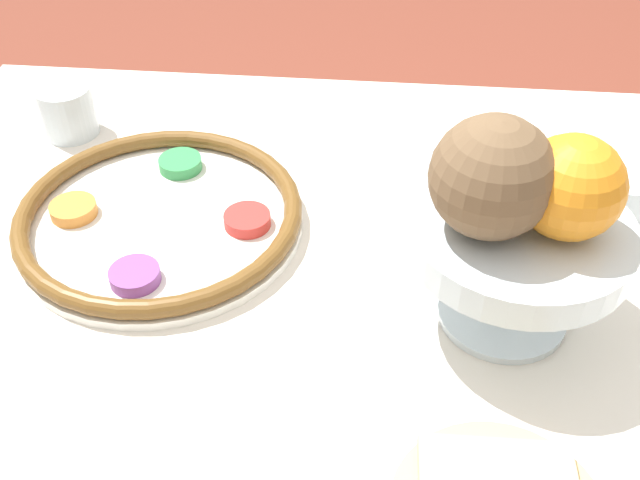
{
  "coord_description": "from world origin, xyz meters",
  "views": [
    {
      "loc": [
        -0.03,
        -0.52,
        1.27
      ],
      "look_at": [
        -0.08,
        0.05,
        0.77
      ],
      "focal_mm": 42.0,
      "sensor_mm": 36.0,
      "label": 1
    }
  ],
  "objects_px": {
    "orange_fruit": "(571,187)",
    "coconut": "(492,177)",
    "seder_plate": "(160,216)",
    "cup_mid": "(619,200)",
    "cup_far": "(455,182)",
    "cup_near": "(67,111)",
    "fruit_stand": "(517,246)"
  },
  "relations": [
    {
      "from": "fruit_stand",
      "to": "cup_near",
      "type": "distance_m",
      "value": 0.6
    },
    {
      "from": "seder_plate",
      "to": "coconut",
      "type": "distance_m",
      "value": 0.38
    },
    {
      "from": "fruit_stand",
      "to": "orange_fruit",
      "type": "bearing_deg",
      "value": -8.31
    },
    {
      "from": "cup_far",
      "to": "coconut",
      "type": "bearing_deg",
      "value": -87.95
    },
    {
      "from": "cup_mid",
      "to": "cup_far",
      "type": "relative_size",
      "value": 1.0
    },
    {
      "from": "cup_near",
      "to": "coconut",
      "type": "bearing_deg",
      "value": -30.32
    },
    {
      "from": "fruit_stand",
      "to": "cup_near",
      "type": "height_order",
      "value": "fruit_stand"
    },
    {
      "from": "fruit_stand",
      "to": "seder_plate",
      "type": "bearing_deg",
      "value": 163.98
    },
    {
      "from": "seder_plate",
      "to": "cup_near",
      "type": "relative_size",
      "value": 4.47
    },
    {
      "from": "orange_fruit",
      "to": "coconut",
      "type": "height_order",
      "value": "coconut"
    },
    {
      "from": "seder_plate",
      "to": "fruit_stand",
      "type": "xyz_separation_m",
      "value": [
        0.36,
        -0.1,
        0.08
      ]
    },
    {
      "from": "coconut",
      "to": "cup_mid",
      "type": "distance_m",
      "value": 0.27
    },
    {
      "from": "cup_mid",
      "to": "cup_far",
      "type": "height_order",
      "value": "same"
    },
    {
      "from": "orange_fruit",
      "to": "cup_mid",
      "type": "xyz_separation_m",
      "value": [
        0.11,
        0.16,
        -0.13
      ]
    },
    {
      "from": "seder_plate",
      "to": "cup_mid",
      "type": "xyz_separation_m",
      "value": [
        0.5,
        0.05,
        0.02
      ]
    },
    {
      "from": "seder_plate",
      "to": "cup_mid",
      "type": "relative_size",
      "value": 4.47
    },
    {
      "from": "cup_mid",
      "to": "cup_far",
      "type": "xyz_separation_m",
      "value": [
        -0.18,
        0.02,
        0.0
      ]
    },
    {
      "from": "seder_plate",
      "to": "cup_far",
      "type": "xyz_separation_m",
      "value": [
        0.32,
        0.07,
        0.02
      ]
    },
    {
      "from": "fruit_stand",
      "to": "cup_far",
      "type": "bearing_deg",
      "value": 103.17
    },
    {
      "from": "orange_fruit",
      "to": "cup_far",
      "type": "height_order",
      "value": "orange_fruit"
    },
    {
      "from": "coconut",
      "to": "cup_far",
      "type": "bearing_deg",
      "value": 92.05
    },
    {
      "from": "cup_far",
      "to": "cup_near",
      "type": "bearing_deg",
      "value": 167.58
    },
    {
      "from": "fruit_stand",
      "to": "orange_fruit",
      "type": "height_order",
      "value": "orange_fruit"
    },
    {
      "from": "cup_far",
      "to": "fruit_stand",
      "type": "bearing_deg",
      "value": -76.83
    },
    {
      "from": "fruit_stand",
      "to": "orange_fruit",
      "type": "distance_m",
      "value": 0.08
    },
    {
      "from": "fruit_stand",
      "to": "cup_mid",
      "type": "distance_m",
      "value": 0.22
    },
    {
      "from": "fruit_stand",
      "to": "cup_near",
      "type": "xyz_separation_m",
      "value": [
        -0.53,
        0.28,
        -0.06
      ]
    },
    {
      "from": "cup_near",
      "to": "cup_far",
      "type": "bearing_deg",
      "value": -12.42
    },
    {
      "from": "cup_far",
      "to": "seder_plate",
      "type": "bearing_deg",
      "value": -167.77
    },
    {
      "from": "coconut",
      "to": "cup_mid",
      "type": "relative_size",
      "value": 1.5
    },
    {
      "from": "orange_fruit",
      "to": "coconut",
      "type": "xyz_separation_m",
      "value": [
        -0.07,
        -0.0,
        0.01
      ]
    },
    {
      "from": "cup_near",
      "to": "cup_mid",
      "type": "relative_size",
      "value": 1.0
    }
  ]
}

